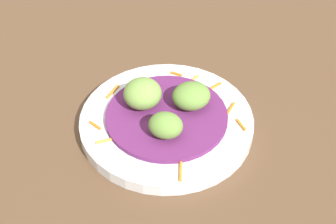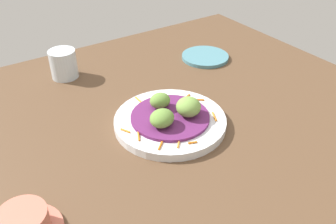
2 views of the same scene
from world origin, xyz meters
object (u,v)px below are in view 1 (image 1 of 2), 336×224
Objects in this scene: guac_scoop_left at (191,96)px; guac_scoop_right at (166,125)px; guac_scoop_center at (143,93)px; main_plate at (167,122)px.

guac_scoop_right is (-3.43, -6.13, -0.05)cm from guac_scoop_left.
guac_scoop_left is 1.01× the size of guac_scoop_center.
main_plate is 5.31cm from guac_scoop_right.
main_plate is at bearing -149.25° from guac_scoop_left.
guac_scoop_center is (-7.02, -0.09, 0.29)cm from guac_scoop_left.
guac_scoop_center reaches higher than guac_scoop_right.
guac_scoop_right is (3.59, -6.03, -0.34)cm from guac_scoop_center.
guac_scoop_center is at bearing 150.75° from main_plate.
main_plate is 5.29× the size of guac_scoop_right.
guac_scoop_center is 7.03cm from guac_scoop_right.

